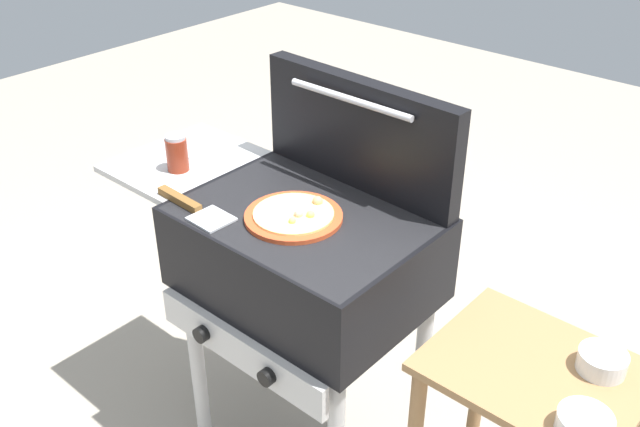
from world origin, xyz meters
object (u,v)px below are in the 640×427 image
(pizza_cheese, at_px, (294,216))
(sauce_jar, at_px, (177,153))
(grill, at_px, (301,259))
(topping_bowl_near, at_px, (602,362))
(spatula, at_px, (192,207))
(topping_bowl_far, at_px, (584,425))

(pizza_cheese, xyz_separation_m, sauce_jar, (-0.43, -0.02, 0.04))
(grill, distance_m, topping_bowl_near, 0.78)
(spatula, relative_size, topping_bowl_near, 2.56)
(topping_bowl_far, bearing_deg, topping_bowl_near, 103.16)
(sauce_jar, bearing_deg, pizza_cheese, 2.60)
(grill, xyz_separation_m, spatula, (-0.22, -0.17, 0.15))
(grill, xyz_separation_m, pizza_cheese, (0.01, -0.03, 0.15))
(grill, distance_m, pizza_cheese, 0.16)
(sauce_jar, relative_size, topping_bowl_far, 1.01)
(topping_bowl_far, bearing_deg, pizza_cheese, 174.77)
(grill, height_order, spatula, spatula)
(topping_bowl_far, bearing_deg, sauce_jar, 177.48)
(spatula, bearing_deg, grill, 38.43)
(topping_bowl_far, bearing_deg, spatula, -176.37)
(spatula, height_order, topping_bowl_far, spatula)
(spatula, bearing_deg, topping_bowl_far, 3.63)
(grill, height_order, topping_bowl_far, grill)
(sauce_jar, height_order, topping_bowl_far, sauce_jar)
(sauce_jar, bearing_deg, spatula, -30.58)
(topping_bowl_far, bearing_deg, grill, 172.62)
(sauce_jar, height_order, spatula, sauce_jar)
(grill, xyz_separation_m, topping_bowl_far, (0.82, -0.11, 0.05))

